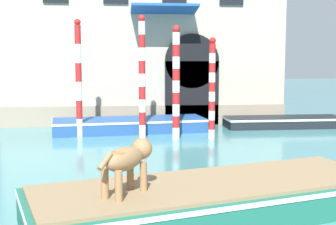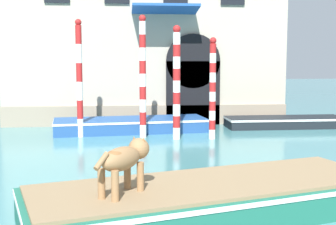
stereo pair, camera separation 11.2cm
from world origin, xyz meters
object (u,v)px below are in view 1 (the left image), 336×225
mooring_pole_3 (212,88)px  mooring_pole_1 (176,82)px  boat_moored_near_palazzo (130,125)px  mooring_pole_2 (142,76)px  mooring_pole_0 (79,78)px  boat_moored_far (284,122)px  dog_on_deck (128,159)px  boat_foreground (214,197)px

mooring_pole_3 → mooring_pole_1: bearing=176.9°
boat_moored_near_palazzo → mooring_pole_2: 2.36m
mooring_pole_0 → mooring_pole_2: bearing=-7.5°
mooring_pole_1 → mooring_pole_0: bearing=167.1°
boat_moored_near_palazzo → boat_moored_far: 6.31m
boat_moored_near_palazzo → boat_moored_far: (6.29, 0.51, -0.04)m
boat_moored_far → mooring_pole_3: mooring_pole_3 is taller
mooring_pole_1 → mooring_pole_3: mooring_pole_1 is taller
boat_moored_far → mooring_pole_2: (-5.86, -1.85, 1.95)m
dog_on_deck → mooring_pole_1: (1.82, 8.54, 0.79)m
boat_moored_near_palazzo → mooring_pole_2: size_ratio=1.38×
boat_moored_far → mooring_pole_0: 8.45m
boat_foreground → boat_moored_far: bearing=47.6°
dog_on_deck → mooring_pole_1: 8.77m
mooring_pole_1 → mooring_pole_2: bearing=157.4°
boat_foreground → mooring_pole_3: mooring_pole_3 is taller
boat_moored_near_palazzo → mooring_pole_3: (2.82, -1.88, 1.51)m
boat_moored_far → dog_on_deck: bearing=-121.5°
boat_moored_far → mooring_pole_1: 5.54m
mooring_pole_0 → mooring_pole_1: mooring_pole_0 is taller
boat_moored_far → mooring_pole_0: size_ratio=1.15×
mooring_pole_2 → mooring_pole_3: size_ratio=1.22×
mooring_pole_0 → boat_moored_near_palazzo: bearing=30.1°
boat_moored_near_palazzo → mooring_pole_0: mooring_pole_0 is taller
boat_foreground → mooring_pole_1: size_ratio=1.78×
dog_on_deck → mooring_pole_3: mooring_pole_3 is taller
mooring_pole_2 → boat_foreground: bearing=-84.2°
mooring_pole_1 → mooring_pole_2: 1.26m
boat_moored_near_palazzo → boat_moored_far: boat_moored_near_palazzo is taller
mooring_pole_0 → mooring_pole_1: 3.46m
mooring_pole_0 → mooring_pole_1: bearing=-12.9°
boat_moored_far → mooring_pole_0: bearing=-169.6°
boat_moored_far → mooring_pole_0: mooring_pole_0 is taller
dog_on_deck → boat_foreground: bearing=-33.0°
mooring_pole_1 → mooring_pole_2: (-1.15, 0.48, 0.19)m
boat_foreground → mooring_pole_2: mooring_pole_2 is taller
boat_moored_near_palazzo → mooring_pole_2: (0.43, -1.34, 1.90)m
dog_on_deck → mooring_pole_2: 9.10m
boat_moored_far → mooring_pole_2: mooring_pole_2 is taller
mooring_pole_0 → mooring_pole_3: mooring_pole_0 is taller
dog_on_deck → mooring_pole_2: mooring_pole_2 is taller
boat_foreground → dog_on_deck: dog_on_deck is taller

